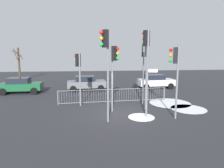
# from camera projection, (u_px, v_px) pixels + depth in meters

# --- Properties ---
(ground_plane) EXTENTS (60.00, 60.00, 0.00)m
(ground_plane) POSITION_uv_depth(u_px,v_px,m) (119.00, 113.00, 12.57)
(ground_plane) COLOR #2D2D33
(traffic_light_foreground_right) EXTENTS (0.47, 0.46, 4.30)m
(traffic_light_foreground_right) POSITION_uv_depth(u_px,v_px,m) (114.00, 63.00, 12.40)
(traffic_light_foreground_right) COLOR slate
(traffic_light_foreground_right) RESTS_ON ground
(traffic_light_rear_right) EXTENTS (0.50, 0.43, 5.06)m
(traffic_light_rear_right) POSITION_uv_depth(u_px,v_px,m) (106.00, 55.00, 10.35)
(traffic_light_rear_right) COLOR slate
(traffic_light_rear_right) RESTS_ON ground
(traffic_light_mid_left) EXTENTS (0.39, 0.54, 5.15)m
(traffic_light_mid_left) POSITION_uv_depth(u_px,v_px,m) (146.00, 53.00, 11.44)
(traffic_light_mid_left) COLOR slate
(traffic_light_mid_left) RESTS_ON ground
(traffic_light_mid_right) EXTENTS (0.38, 0.54, 4.49)m
(traffic_light_mid_right) POSITION_uv_depth(u_px,v_px,m) (144.00, 60.00, 14.38)
(traffic_light_mid_right) COLOR slate
(traffic_light_mid_right) RESTS_ON ground
(traffic_light_rear_left) EXTENTS (0.46, 0.48, 3.82)m
(traffic_light_rear_left) POSITION_uv_depth(u_px,v_px,m) (78.00, 67.00, 14.04)
(traffic_light_rear_left) COLOR slate
(traffic_light_rear_left) RESTS_ON ground
(traffic_light_foreground_left) EXTENTS (0.52, 0.41, 4.19)m
(traffic_light_foreground_left) POSITION_uv_depth(u_px,v_px,m) (175.00, 66.00, 11.14)
(traffic_light_foreground_left) COLOR slate
(traffic_light_foreground_left) RESTS_ON ground
(direction_sign_post) EXTENTS (0.78, 0.17, 2.96)m
(direction_sign_post) POSITION_uv_depth(u_px,v_px,m) (147.00, 85.00, 13.27)
(direction_sign_post) COLOR slate
(direction_sign_post) RESTS_ON ground
(pedestrian_guard_railing) EXTENTS (8.32, 0.61, 1.07)m
(pedestrian_guard_railing) POSITION_uv_depth(u_px,v_px,m) (114.00, 96.00, 15.14)
(pedestrian_guard_railing) COLOR slate
(pedestrian_guard_railing) RESTS_ON ground
(car_green_far) EXTENTS (3.86, 2.04, 1.47)m
(car_green_far) POSITION_uv_depth(u_px,v_px,m) (20.00, 85.00, 18.75)
(car_green_far) COLOR #195933
(car_green_far) RESTS_ON ground
(car_white_near) EXTENTS (3.88, 2.09, 1.47)m
(car_white_near) POSITION_uv_depth(u_px,v_px,m) (155.00, 81.00, 21.45)
(car_white_near) COLOR silver
(car_white_near) RESTS_ON ground
(car_grey_mid) EXTENTS (3.91, 2.15, 1.47)m
(car_grey_mid) POSITION_uv_depth(u_px,v_px,m) (86.00, 83.00, 20.18)
(car_grey_mid) COLOR slate
(car_grey_mid) RESTS_ON ground
(bare_tree_left) EXTENTS (1.43, 0.90, 4.49)m
(bare_tree_left) POSITION_uv_depth(u_px,v_px,m) (19.00, 63.00, 27.20)
(bare_tree_left) COLOR #473828
(bare_tree_left) RESTS_ON ground
(snow_patch_kerb) EXTENTS (2.35, 2.35, 0.01)m
(snow_patch_kerb) POSITION_uv_depth(u_px,v_px,m) (188.00, 109.00, 13.51)
(snow_patch_kerb) COLOR white
(snow_patch_kerb) RESTS_ON ground
(snow_patch_island) EXTENTS (1.57, 1.57, 0.01)m
(snow_patch_island) POSITION_uv_depth(u_px,v_px,m) (141.00, 117.00, 11.78)
(snow_patch_island) COLOR white
(snow_patch_island) RESTS_ON ground
(snow_patch_verge) EXTENTS (3.07, 3.07, 0.01)m
(snow_patch_verge) POSITION_uv_depth(u_px,v_px,m) (170.00, 103.00, 15.11)
(snow_patch_verge) COLOR white
(snow_patch_verge) RESTS_ON ground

